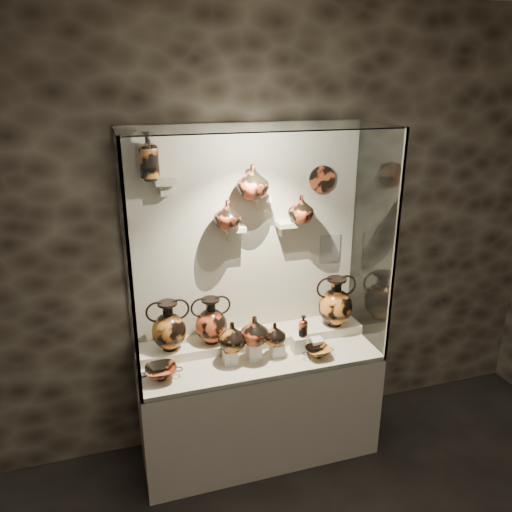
% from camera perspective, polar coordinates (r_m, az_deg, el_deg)
% --- Properties ---
extents(wall_back, '(5.00, 0.02, 3.20)m').
position_cam_1_polar(wall_back, '(3.57, -1.24, 2.11)').
color(wall_back, black).
rests_on(wall_back, ground).
extents(plinth, '(1.70, 0.60, 0.80)m').
position_cam_1_polar(plinth, '(3.84, 0.29, -16.68)').
color(plinth, beige).
rests_on(plinth, floor).
extents(front_tier, '(1.68, 0.58, 0.03)m').
position_cam_1_polar(front_tier, '(3.61, 0.30, -11.36)').
color(front_tier, beige).
rests_on(front_tier, plinth).
extents(rear_tier, '(1.70, 0.25, 0.10)m').
position_cam_1_polar(rear_tier, '(3.74, -0.52, -9.58)').
color(rear_tier, beige).
rests_on(rear_tier, plinth).
extents(back_panel, '(1.70, 0.03, 1.60)m').
position_cam_1_polar(back_panel, '(3.56, -1.21, 2.08)').
color(back_panel, beige).
rests_on(back_panel, plinth).
extents(glass_front, '(1.70, 0.01, 1.60)m').
position_cam_1_polar(glass_front, '(3.01, 2.03, -1.26)').
color(glass_front, white).
rests_on(glass_front, plinth).
extents(glass_left, '(0.01, 0.60, 1.60)m').
position_cam_1_polar(glass_left, '(3.14, -14.56, -1.02)').
color(glass_left, white).
rests_on(glass_left, plinth).
extents(glass_right, '(0.01, 0.60, 1.60)m').
position_cam_1_polar(glass_right, '(3.61, 13.23, 1.80)').
color(glass_right, white).
rests_on(glass_right, plinth).
extents(glass_top, '(1.70, 0.60, 0.01)m').
position_cam_1_polar(glass_top, '(3.11, 0.35, 14.51)').
color(glass_top, white).
rests_on(glass_top, back_panel).
extents(frame_post_left, '(0.02, 0.02, 1.60)m').
position_cam_1_polar(frame_post_left, '(2.87, -14.08, -2.96)').
color(frame_post_left, gray).
rests_on(frame_post_left, plinth).
extents(frame_post_right, '(0.02, 0.02, 1.60)m').
position_cam_1_polar(frame_post_right, '(3.38, 15.59, 0.34)').
color(frame_post_right, gray).
rests_on(frame_post_right, plinth).
extents(pedestal_a, '(0.09, 0.09, 0.10)m').
position_cam_1_polar(pedestal_a, '(3.48, -2.96, -11.39)').
color(pedestal_a, silver).
rests_on(pedestal_a, front_tier).
extents(pedestal_b, '(0.09, 0.09, 0.13)m').
position_cam_1_polar(pedestal_b, '(3.51, -0.24, -10.77)').
color(pedestal_b, silver).
rests_on(pedestal_b, front_tier).
extents(pedestal_c, '(0.09, 0.09, 0.09)m').
position_cam_1_polar(pedestal_c, '(3.57, 2.42, -10.62)').
color(pedestal_c, silver).
rests_on(pedestal_c, front_tier).
extents(pedestal_d, '(0.09, 0.09, 0.12)m').
position_cam_1_polar(pedestal_d, '(3.61, 4.85, -10.01)').
color(pedestal_d, silver).
rests_on(pedestal_d, front_tier).
extents(pedestal_e, '(0.09, 0.09, 0.08)m').
position_cam_1_polar(pedestal_e, '(3.67, 6.89, -9.92)').
color(pedestal_e, silver).
rests_on(pedestal_e, front_tier).
extents(bracket_ul, '(0.14, 0.12, 0.04)m').
position_cam_1_polar(bracket_ul, '(3.27, -10.28, 8.34)').
color(bracket_ul, beige).
rests_on(bracket_ul, back_panel).
extents(bracket_ca, '(0.14, 0.12, 0.04)m').
position_cam_1_polar(bracket_ca, '(3.44, -2.48, 3.16)').
color(bracket_ca, beige).
rests_on(bracket_ca, back_panel).
extents(bracket_cb, '(0.10, 0.12, 0.04)m').
position_cam_1_polar(bracket_cb, '(3.44, 0.71, 6.64)').
color(bracket_cb, beige).
rests_on(bracket_cb, back_panel).
extents(bracket_cc, '(0.14, 0.12, 0.04)m').
position_cam_1_polar(bracket_cc, '(3.55, 3.47, 3.68)').
color(bracket_cc, beige).
rests_on(bracket_cc, back_panel).
extents(amphora_left, '(0.33, 0.33, 0.36)m').
position_cam_1_polar(amphora_left, '(3.50, -9.95, -7.82)').
color(amphora_left, '#C76C26').
rests_on(amphora_left, rear_tier).
extents(amphora_mid, '(0.29, 0.29, 0.34)m').
position_cam_1_polar(amphora_mid, '(3.55, -5.15, -7.33)').
color(amphora_mid, '#C54722').
rests_on(amphora_mid, rear_tier).
extents(amphora_right, '(0.35, 0.35, 0.38)m').
position_cam_1_polar(amphora_right, '(3.81, 9.06, -5.13)').
color(amphora_right, '#C76C26').
rests_on(amphora_right, rear_tier).
extents(jug_a, '(0.25, 0.25, 0.20)m').
position_cam_1_polar(jug_a, '(3.41, -2.75, -9.15)').
color(jug_a, '#C76C26').
rests_on(jug_a, pedestal_a).
extents(jug_b, '(0.22, 0.22, 0.20)m').
position_cam_1_polar(jug_b, '(3.42, -0.19, -8.48)').
color(jug_b, '#C54722').
rests_on(jug_b, pedestal_b).
extents(jug_c, '(0.17, 0.17, 0.16)m').
position_cam_1_polar(jug_c, '(3.50, 2.12, -8.89)').
color(jug_c, '#C76C26').
rests_on(jug_c, pedestal_c).
extents(lekythos_small, '(0.09, 0.09, 0.18)m').
position_cam_1_polar(lekythos_small, '(3.56, 5.40, -7.81)').
color(lekythos_small, '#C54722').
rests_on(lekythos_small, pedestal_d).
extents(kylix_left, '(0.32, 0.29, 0.11)m').
position_cam_1_polar(kylix_left, '(3.37, -10.80, -12.86)').
color(kylix_left, '#C54722').
rests_on(kylix_left, front_tier).
extents(kylix_right, '(0.26, 0.24, 0.09)m').
position_cam_1_polar(kylix_right, '(3.57, 7.09, -10.76)').
color(kylix_right, '#C76C26').
rests_on(kylix_right, front_tier).
extents(lekythos_tall, '(0.14, 0.14, 0.33)m').
position_cam_1_polar(lekythos_tall, '(3.22, -12.17, 11.35)').
color(lekythos_tall, '#C76C26').
rests_on(lekythos_tall, bracket_ul).
extents(ovoid_vase_a, '(0.22, 0.22, 0.19)m').
position_cam_1_polar(ovoid_vase_a, '(3.35, -3.27, 4.76)').
color(ovoid_vase_a, '#C54722').
rests_on(ovoid_vase_a, bracket_ca).
extents(ovoid_vase_b, '(0.25, 0.25, 0.23)m').
position_cam_1_polar(ovoid_vase_b, '(3.34, -0.38, 8.51)').
color(ovoid_vase_b, '#C54722').
rests_on(ovoid_vase_b, bracket_cb).
extents(ovoid_vase_c, '(0.23, 0.23, 0.19)m').
position_cam_1_polar(ovoid_vase_c, '(3.52, 5.16, 5.38)').
color(ovoid_vase_c, '#C54722').
rests_on(ovoid_vase_c, bracket_cc).
extents(wall_plate, '(0.20, 0.02, 0.20)m').
position_cam_1_polar(wall_plate, '(3.63, 7.55, 8.70)').
color(wall_plate, '#B04722').
rests_on(wall_plate, back_panel).
extents(info_placard, '(0.16, 0.01, 0.22)m').
position_cam_1_polar(info_placard, '(3.81, 8.43, 0.88)').
color(info_placard, beige).
rests_on(info_placard, back_panel).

